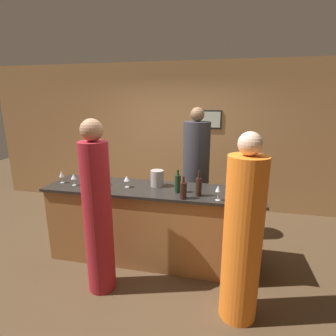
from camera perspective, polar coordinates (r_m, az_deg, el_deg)
ground_plane at (r=3.81m, az=-3.35°, el=-18.93°), size 14.00×14.00×0.00m
back_wall at (r=5.17m, az=2.43°, el=6.77°), size 8.00×0.08×2.80m
bar_counter at (r=3.56m, az=-3.47°, el=-12.08°), size 2.75×0.69×1.01m
bartender at (r=3.98m, az=6.04°, el=-2.62°), size 0.39×0.39×2.01m
guest_0 at (r=2.62m, az=15.93°, el=-14.37°), size 0.36×0.36×1.85m
guest_1 at (r=2.95m, az=-15.06°, el=-9.58°), size 0.31×0.31×1.93m
wine_bottle_0 at (r=2.98m, az=3.36°, el=-4.82°), size 0.08×0.08×0.27m
wine_bottle_1 at (r=3.17m, az=2.16°, el=-3.36°), size 0.07×0.07×0.29m
wine_bottle_2 at (r=3.07m, az=6.70°, el=-4.00°), size 0.07×0.07×0.30m
ice_bucket at (r=3.40m, az=-2.38°, el=-2.24°), size 0.17×0.17×0.21m
wine_glass_0 at (r=3.64m, az=-19.88°, el=-1.84°), size 0.07×0.07×0.15m
wine_glass_1 at (r=2.96m, az=10.87°, el=-4.54°), size 0.06×0.06×0.18m
wine_glass_2 at (r=3.81m, az=-22.18°, el=-1.30°), size 0.06×0.06×0.17m
wine_glass_3 at (r=3.54m, az=-13.74°, el=-1.81°), size 0.07×0.07×0.16m
wine_glass_4 at (r=3.39m, az=-8.98°, el=-2.33°), size 0.08×0.08×0.15m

